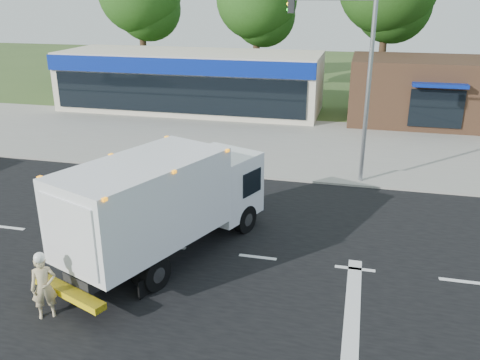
# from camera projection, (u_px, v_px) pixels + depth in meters

# --- Properties ---
(ground) EXTENTS (120.00, 120.00, 0.00)m
(ground) POSITION_uv_depth(u_px,v_px,m) (258.00, 258.00, 16.00)
(ground) COLOR #385123
(ground) RESTS_ON ground
(road_asphalt) EXTENTS (60.00, 14.00, 0.02)m
(road_asphalt) POSITION_uv_depth(u_px,v_px,m) (258.00, 257.00, 15.99)
(road_asphalt) COLOR black
(road_asphalt) RESTS_ON ground
(sidewalk) EXTENTS (60.00, 2.40, 0.12)m
(sidewalk) POSITION_uv_depth(u_px,v_px,m) (294.00, 172.00, 23.44)
(sidewalk) COLOR gray
(sidewalk) RESTS_ON ground
(parking_apron) EXTENTS (60.00, 9.00, 0.02)m
(parking_apron) POSITION_uv_depth(u_px,v_px,m) (308.00, 139.00, 28.74)
(parking_apron) COLOR gray
(parking_apron) RESTS_ON ground
(lane_markings) EXTENTS (55.20, 7.00, 0.01)m
(lane_markings) POSITION_uv_depth(u_px,v_px,m) (294.00, 285.00, 14.46)
(lane_markings) COLOR silver
(lane_markings) RESTS_ON road_asphalt
(ems_box_truck) EXTENTS (5.04, 7.98, 3.39)m
(ems_box_truck) POSITION_uv_depth(u_px,v_px,m) (164.00, 200.00, 15.38)
(ems_box_truck) COLOR black
(ems_box_truck) RESTS_ON ground
(emergency_worker) EXTENTS (0.76, 0.70, 1.85)m
(emergency_worker) POSITION_uv_depth(u_px,v_px,m) (44.00, 286.00, 12.80)
(emergency_worker) COLOR tan
(emergency_worker) RESTS_ON ground
(retail_strip_mall) EXTENTS (18.00, 6.20, 4.00)m
(retail_strip_mall) POSITION_uv_depth(u_px,v_px,m) (190.00, 81.00, 35.43)
(retail_strip_mall) COLOR beige
(retail_strip_mall) RESTS_ON ground
(brown_storefront) EXTENTS (10.00, 6.70, 4.00)m
(brown_storefront) POSITION_uv_depth(u_px,v_px,m) (432.00, 91.00, 31.94)
(brown_storefront) COLOR #382316
(brown_storefront) RESTS_ON ground
(traffic_signal_pole) EXTENTS (3.51, 0.25, 8.00)m
(traffic_signal_pole) POSITION_uv_depth(u_px,v_px,m) (354.00, 69.00, 20.68)
(traffic_signal_pole) COLOR gray
(traffic_signal_pole) RESTS_ON ground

